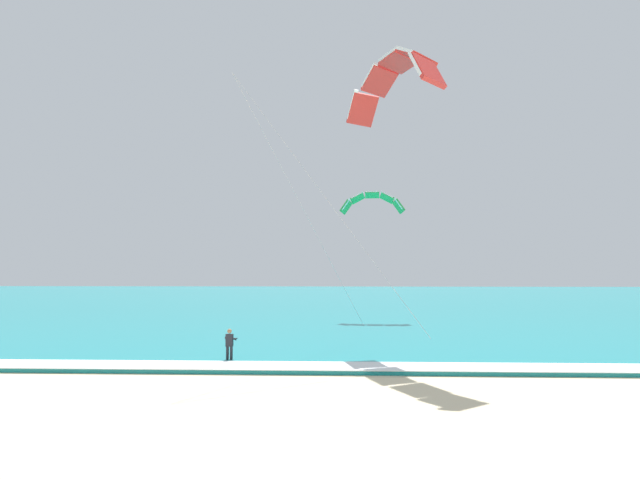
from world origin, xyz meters
TOP-DOWN VIEW (x-y plane):
  - sea at (0.00, 72.79)m, footprint 200.00×120.00m
  - surf_foam at (0.00, 13.79)m, footprint 200.00×2.23m
  - surfboard at (-5.91, 15.51)m, footprint 0.66×1.45m
  - kitesurfer at (-5.91, 15.53)m, footprint 0.57×0.57m
  - kite_primary at (2.57, 19.41)m, footprint 10.89×8.50m
  - kite_distant at (2.37, 38.80)m, footprint 5.96×1.73m

SIDE VIEW (x-z plane):
  - surfboard at x=-5.91m, z-range -0.02..0.07m
  - sea at x=0.00m, z-range 0.00..0.20m
  - surf_foam at x=0.00m, z-range 0.20..0.24m
  - kitesurfer at x=-5.91m, z-range 0.10..1.79m
  - kite_distant at x=2.37m, z-range 9.84..11.99m
  - kite_primary at x=2.57m, z-range 7.71..23.35m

